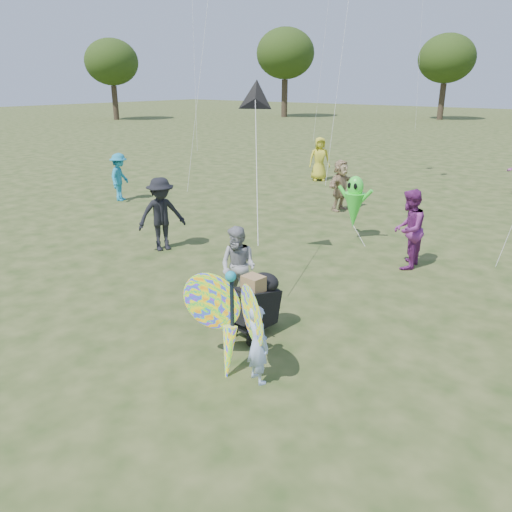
{
  "coord_description": "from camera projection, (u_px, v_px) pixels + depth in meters",
  "views": [
    {
      "loc": [
        5.08,
        -5.25,
        4.13
      ],
      "look_at": [
        -0.2,
        1.5,
        1.1
      ],
      "focal_mm": 35.0,
      "sensor_mm": 36.0,
      "label": 1
    }
  ],
  "objects": [
    {
      "name": "delta_kite_rig",
      "position": [
        255.0,
        100.0,
        10.55
      ],
      "size": [
        1.97,
        2.18,
        2.9
      ],
      "color": "black",
      "rests_on": "ground"
    },
    {
      "name": "alien_kite",
      "position": [
        354.0,
        204.0,
        13.42
      ],
      "size": [
        1.12,
        0.69,
        1.74
      ],
      "color": "#3AEC37",
      "rests_on": "ground"
    },
    {
      "name": "grey_bag",
      "position": [
        212.0,
        306.0,
        9.42
      ],
      "size": [
        0.58,
        0.48,
        0.19
      ],
      "primitive_type": "ellipsoid",
      "color": "gray",
      "rests_on": "ground"
    },
    {
      "name": "crowd_d",
      "position": [
        341.0,
        185.0,
        16.49
      ],
      "size": [
        0.65,
        1.61,
        1.69
      ],
      "primitive_type": "imported",
      "rotation": [
        0.0,
        0.0,
        1.47
      ],
      "color": "tan",
      "rests_on": "ground"
    },
    {
      "name": "crowd_g",
      "position": [
        319.0,
        159.0,
        21.43
      ],
      "size": [
        1.07,
        1.04,
        1.85
      ],
      "primitive_type": "imported",
      "rotation": [
        0.0,
        0.0,
        0.72
      ],
      "color": "gold",
      "rests_on": "ground"
    },
    {
      "name": "child_girl",
      "position": [
        258.0,
        344.0,
        7.07
      ],
      "size": [
        0.5,
        0.41,
        1.19
      ],
      "primitive_type": "imported",
      "rotation": [
        0.0,
        0.0,
        2.8
      ],
      "color": "#AEC5F6",
      "rests_on": "ground"
    },
    {
      "name": "crowd_b",
      "position": [
        161.0,
        214.0,
        12.55
      ],
      "size": [
        1.16,
        1.39,
        1.87
      ],
      "primitive_type": "imported",
      "rotation": [
        0.0,
        0.0,
        1.11
      ],
      "color": "black",
      "rests_on": "ground"
    },
    {
      "name": "ground",
      "position": [
        210.0,
        345.0,
        8.22
      ],
      "size": [
        160.0,
        160.0,
        0.0
      ],
      "primitive_type": "plane",
      "color": "#51592B",
      "rests_on": "ground"
    },
    {
      "name": "crowd_i",
      "position": [
        120.0,
        177.0,
        17.85
      ],
      "size": [
        1.08,
        1.26,
        1.69
      ],
      "primitive_type": "imported",
      "rotation": [
        0.0,
        0.0,
        2.08
      ],
      "color": "teal",
      "rests_on": "ground"
    },
    {
      "name": "adult_man",
      "position": [
        238.0,
        267.0,
        9.46
      ],
      "size": [
        0.81,
        0.66,
        1.56
      ],
      "primitive_type": "imported",
      "rotation": [
        0.0,
        0.0,
        0.1
      ],
      "color": "#929398",
      "rests_on": "ground"
    },
    {
      "name": "crowd_e",
      "position": [
        408.0,
        229.0,
        11.35
      ],
      "size": [
        0.82,
        0.99,
        1.84
      ],
      "primitive_type": "imported",
      "rotation": [
        0.0,
        0.0,
        4.86
      ],
      "color": "#7A2875",
      "rests_on": "ground"
    },
    {
      "name": "jogging_stroller",
      "position": [
        257.0,
        301.0,
        8.41
      ],
      "size": [
        0.56,
        1.08,
        1.09
      ],
      "rotation": [
        0.0,
        0.0,
        -0.11
      ],
      "color": "black",
      "rests_on": "ground"
    },
    {
      "name": "butterfly_kite",
      "position": [
        230.0,
        322.0,
        7.25
      ],
      "size": [
        1.74,
        0.75,
        1.79
      ],
      "color": "red",
      "rests_on": "ground"
    }
  ]
}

